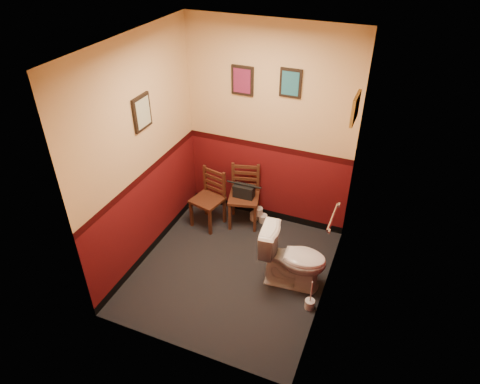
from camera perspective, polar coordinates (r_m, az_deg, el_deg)
name	(u,v)px	position (r m, az deg, el deg)	size (l,w,h in m)	color
floor	(232,270)	(5.31, -1.04, -10.41)	(2.20, 2.40, 0.00)	black
ceiling	(229,45)	(3.92, -1.47, 19.04)	(2.20, 2.40, 0.00)	silver
wall_back	(269,130)	(5.45, 3.83, 8.24)	(2.20, 2.70, 0.00)	#590E11
wall_front	(174,247)	(3.61, -8.83, -7.31)	(2.20, 2.70, 0.00)	#590E11
wall_left	(141,157)	(4.95, -13.03, 4.57)	(2.40, 2.70, 0.00)	#590E11
wall_right	(336,200)	(4.22, 12.64, -0.98)	(2.40, 2.70, 0.00)	#590E11
grab_bar	(333,217)	(4.66, 12.29, -3.30)	(0.05, 0.56, 0.06)	silver
framed_print_back_a	(242,81)	(5.31, 0.32, 14.63)	(0.28, 0.04, 0.36)	black
framed_print_back_b	(291,83)	(5.12, 6.76, 14.22)	(0.26, 0.04, 0.34)	black
framed_print_left	(142,113)	(4.80, -12.93, 10.28)	(0.04, 0.30, 0.38)	black
framed_print_right	(355,108)	(4.42, 15.11, 10.73)	(0.04, 0.34, 0.28)	olive
toilet	(293,258)	(4.95, 7.11, -8.78)	(0.43, 0.76, 0.75)	white
toilet_brush	(310,303)	(4.92, 9.27, -14.46)	(0.11, 0.11, 0.40)	silver
chair_left	(209,199)	(5.80, -4.15, -0.89)	(0.45, 0.45, 0.81)	#4D2517
chair_right	(244,196)	(5.80, 0.57, -0.53)	(0.49, 0.49, 0.85)	#4D2517
handbag	(244,191)	(5.71, 0.53, 0.14)	(0.28, 0.15, 0.20)	black
tp_stack	(258,215)	(6.01, 2.48, -3.12)	(0.25, 0.13, 0.22)	silver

